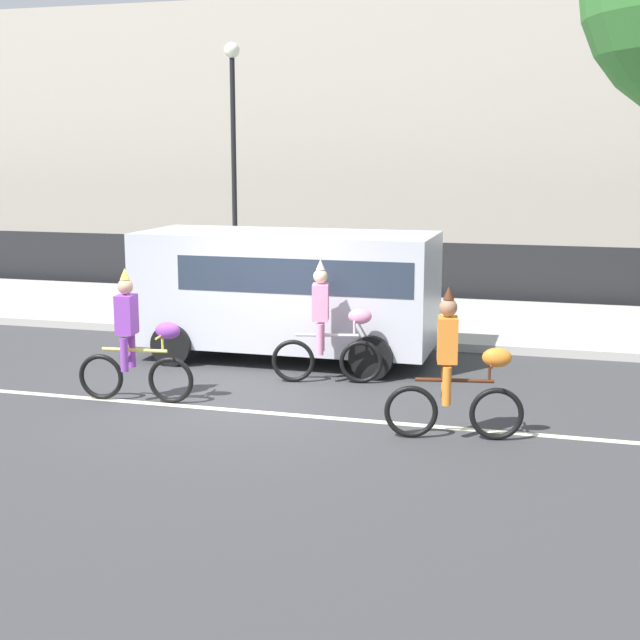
{
  "coord_description": "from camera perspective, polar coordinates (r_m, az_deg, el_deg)",
  "views": [
    {
      "loc": [
        4.54,
        -11.6,
        3.52
      ],
      "look_at": [
        0.97,
        1.2,
        1.0
      ],
      "focal_mm": 50.0,
      "sensor_mm": 36.0,
      "label": 1
    }
  ],
  "objects": [
    {
      "name": "ground_plane",
      "position": [
        12.94,
        -5.57,
        -5.09
      ],
      "size": [
        80.0,
        80.0,
        0.0
      ],
      "primitive_type": "plane",
      "color": "#38383A"
    },
    {
      "name": "parade_cyclist_pink",
      "position": [
        13.63,
        0.51,
        -0.6
      ],
      "size": [
        1.7,
        0.54,
        1.92
      ],
      "color": "black",
      "rests_on": "ground"
    },
    {
      "name": "building_backdrop",
      "position": [
        30.22,
        4.11,
        11.55
      ],
      "size": [
        28.0,
        8.0,
        7.93
      ],
      "primitive_type": "cube",
      "color": "#B2A899",
      "rests_on": "ground"
    },
    {
      "name": "fence_line",
      "position": [
        21.67,
        3.38,
        3.24
      ],
      "size": [
        40.0,
        0.08,
        1.4
      ],
      "primitive_type": "cube",
      "color": "black",
      "rests_on": "ground"
    },
    {
      "name": "parade_cyclist_orange",
      "position": [
        11.08,
        8.69,
        -3.38
      ],
      "size": [
        1.71,
        0.53,
        1.92
      ],
      "color": "black",
      "rests_on": "ground"
    },
    {
      "name": "parade_cyclist_purple",
      "position": [
        12.87,
        -11.74,
        -1.5
      ],
      "size": [
        1.72,
        0.5,
        1.92
      ],
      "color": "black",
      "rests_on": "ground"
    },
    {
      "name": "road_centre_line",
      "position": [
        12.5,
        -6.4,
        -5.67
      ],
      "size": [
        36.0,
        0.14,
        0.01
      ],
      "primitive_type": "cube",
      "color": "beige",
      "rests_on": "ground"
    },
    {
      "name": "street_lamp_post",
      "position": [
        21.53,
        -5.57,
        11.93
      ],
      "size": [
        0.36,
        0.36,
        5.86
      ],
      "color": "black",
      "rests_on": "sidewalk_curb"
    },
    {
      "name": "parked_van_silver",
      "position": [
        15.16,
        -1.86,
        2.23
      ],
      "size": [
        5.0,
        2.22,
        2.18
      ],
      "color": "silver",
      "rests_on": "ground"
    },
    {
      "name": "sidewalk_curb",
      "position": [
        18.98,
        1.49,
        0.27
      ],
      "size": [
        60.0,
        5.0,
        0.15
      ],
      "primitive_type": "cube",
      "color": "#ADAAA3",
      "rests_on": "ground"
    }
  ]
}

